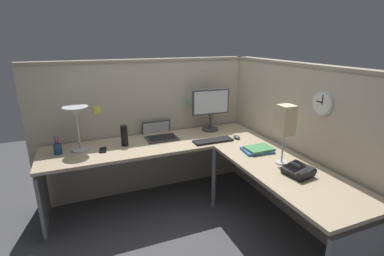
{
  "coord_description": "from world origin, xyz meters",
  "views": [
    {
      "loc": [
        -1.12,
        -2.33,
        1.79
      ],
      "look_at": [
        -0.05,
        0.28,
        0.91
      ],
      "focal_mm": 26.61,
      "sensor_mm": 36.0,
      "label": 1
    }
  ],
  "objects_px": {
    "keyboard": "(213,141)",
    "pen_cup": "(58,149)",
    "monitor": "(211,107)",
    "computer_mouse": "(237,137)",
    "desk_lamp_dome": "(76,115)",
    "office_phone": "(299,171)",
    "desk_lamp_paper": "(285,122)",
    "thermos_flask": "(124,135)",
    "cell_phone": "(103,150)",
    "wall_clock": "(323,103)",
    "laptop": "(159,134)",
    "book_stack": "(258,150)"
  },
  "relations": [
    {
      "from": "thermos_flask",
      "to": "desk_lamp_paper",
      "type": "relative_size",
      "value": 0.42
    },
    {
      "from": "thermos_flask",
      "to": "wall_clock",
      "type": "relative_size",
      "value": 1.0
    },
    {
      "from": "wall_clock",
      "to": "keyboard",
      "type": "bearing_deg",
      "value": 127.63
    },
    {
      "from": "office_phone",
      "to": "wall_clock",
      "type": "distance_m",
      "value": 0.63
    },
    {
      "from": "cell_phone",
      "to": "monitor",
      "type": "bearing_deg",
      "value": 16.58
    },
    {
      "from": "keyboard",
      "to": "thermos_flask",
      "type": "relative_size",
      "value": 1.95
    },
    {
      "from": "thermos_flask",
      "to": "book_stack",
      "type": "distance_m",
      "value": 1.36
    },
    {
      "from": "keyboard",
      "to": "pen_cup",
      "type": "distance_m",
      "value": 1.56
    },
    {
      "from": "desk_lamp_paper",
      "to": "wall_clock",
      "type": "bearing_deg",
      "value": -15.35
    },
    {
      "from": "keyboard",
      "to": "pen_cup",
      "type": "xyz_separation_m",
      "value": [
        -1.54,
        0.27,
        0.04
      ]
    },
    {
      "from": "computer_mouse",
      "to": "desk_lamp_dome",
      "type": "bearing_deg",
      "value": 169.75
    },
    {
      "from": "book_stack",
      "to": "office_phone",
      "type": "bearing_deg",
      "value": -89.62
    },
    {
      "from": "laptop",
      "to": "pen_cup",
      "type": "xyz_separation_m",
      "value": [
        -1.05,
        -0.13,
        0.03
      ]
    },
    {
      "from": "office_phone",
      "to": "wall_clock",
      "type": "xyz_separation_m",
      "value": [
        0.34,
        0.17,
        0.5
      ]
    },
    {
      "from": "laptop",
      "to": "book_stack",
      "type": "xyz_separation_m",
      "value": [
        0.77,
        -0.82,
        -0.0
      ]
    },
    {
      "from": "pen_cup",
      "to": "desk_lamp_paper",
      "type": "distance_m",
      "value": 2.13
    },
    {
      "from": "desk_lamp_paper",
      "to": "wall_clock",
      "type": "height_order",
      "value": "wall_clock"
    },
    {
      "from": "computer_mouse",
      "to": "cell_phone",
      "type": "xyz_separation_m",
      "value": [
        -1.42,
        0.2,
        -0.01
      ]
    },
    {
      "from": "computer_mouse",
      "to": "desk_lamp_dome",
      "type": "relative_size",
      "value": 0.23
    },
    {
      "from": "monitor",
      "to": "desk_lamp_paper",
      "type": "distance_m",
      "value": 1.12
    },
    {
      "from": "laptop",
      "to": "office_phone",
      "type": "xyz_separation_m",
      "value": [
        0.77,
        -1.38,
        0.01
      ]
    },
    {
      "from": "keyboard",
      "to": "thermos_flask",
      "type": "distance_m",
      "value": 0.94
    },
    {
      "from": "monitor",
      "to": "thermos_flask",
      "type": "xyz_separation_m",
      "value": [
        -1.05,
        -0.13,
        -0.18
      ]
    },
    {
      "from": "pen_cup",
      "to": "office_phone",
      "type": "relative_size",
      "value": 0.79
    },
    {
      "from": "laptop",
      "to": "book_stack",
      "type": "bearing_deg",
      "value": -46.68
    },
    {
      "from": "monitor",
      "to": "wall_clock",
      "type": "distance_m",
      "value": 1.31
    },
    {
      "from": "monitor",
      "to": "keyboard",
      "type": "height_order",
      "value": "monitor"
    },
    {
      "from": "office_phone",
      "to": "desk_lamp_paper",
      "type": "height_order",
      "value": "desk_lamp_paper"
    },
    {
      "from": "pen_cup",
      "to": "thermos_flask",
      "type": "distance_m",
      "value": 0.64
    },
    {
      "from": "monitor",
      "to": "book_stack",
      "type": "relative_size",
      "value": 1.63
    },
    {
      "from": "thermos_flask",
      "to": "desk_lamp_paper",
      "type": "height_order",
      "value": "desk_lamp_paper"
    },
    {
      "from": "thermos_flask",
      "to": "laptop",
      "type": "bearing_deg",
      "value": 19.89
    },
    {
      "from": "monitor",
      "to": "pen_cup",
      "type": "xyz_separation_m",
      "value": [
        -1.68,
        -0.11,
        -0.24
      ]
    },
    {
      "from": "monitor",
      "to": "computer_mouse",
      "type": "distance_m",
      "value": 0.5
    },
    {
      "from": "cell_phone",
      "to": "office_phone",
      "type": "relative_size",
      "value": 0.63
    },
    {
      "from": "laptop",
      "to": "wall_clock",
      "type": "distance_m",
      "value": 1.72
    },
    {
      "from": "monitor",
      "to": "desk_lamp_paper",
      "type": "height_order",
      "value": "desk_lamp_paper"
    },
    {
      "from": "desk_lamp_dome",
      "to": "computer_mouse",
      "type": "bearing_deg",
      "value": -10.25
    },
    {
      "from": "computer_mouse",
      "to": "thermos_flask",
      "type": "bearing_deg",
      "value": 167.72
    },
    {
      "from": "pen_cup",
      "to": "wall_clock",
      "type": "xyz_separation_m",
      "value": [
        2.16,
        -1.08,
        0.49
      ]
    },
    {
      "from": "desk_lamp_paper",
      "to": "monitor",
      "type": "bearing_deg",
      "value": 98.85
    },
    {
      "from": "office_phone",
      "to": "desk_lamp_paper",
      "type": "bearing_deg",
      "value": 82.43
    },
    {
      "from": "monitor",
      "to": "laptop",
      "type": "bearing_deg",
      "value": 178.33
    },
    {
      "from": "laptop",
      "to": "thermos_flask",
      "type": "relative_size",
      "value": 1.74
    },
    {
      "from": "monitor",
      "to": "computer_mouse",
      "type": "xyz_separation_m",
      "value": [
        0.14,
        -0.39,
        -0.28
      ]
    },
    {
      "from": "laptop",
      "to": "desk_lamp_dome",
      "type": "bearing_deg",
      "value": -172.28
    },
    {
      "from": "thermos_flask",
      "to": "desk_lamp_paper",
      "type": "xyz_separation_m",
      "value": [
        1.22,
        -0.98,
        0.27
      ]
    },
    {
      "from": "computer_mouse",
      "to": "pen_cup",
      "type": "height_order",
      "value": "pen_cup"
    },
    {
      "from": "laptop",
      "to": "thermos_flask",
      "type": "xyz_separation_m",
      "value": [
        -0.41,
        -0.15,
        0.09
      ]
    },
    {
      "from": "book_stack",
      "to": "wall_clock",
      "type": "xyz_separation_m",
      "value": [
        0.34,
        -0.39,
        0.52
      ]
    }
  ]
}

